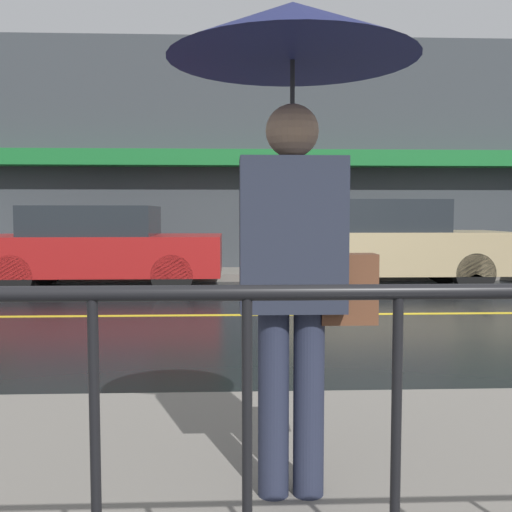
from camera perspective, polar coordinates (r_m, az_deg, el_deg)
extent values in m
plane|color=black|center=(8.33, 9.79, -5.49)|extent=(80.00, 80.00, 0.00)
cube|color=slate|center=(13.01, 5.33, -1.69)|extent=(28.00, 1.64, 0.15)
cube|color=gold|center=(8.33, 9.79, -5.46)|extent=(25.20, 0.12, 0.01)
cube|color=#383D42|center=(13.97, 4.85, 9.38)|extent=(28.00, 0.30, 5.34)
cube|color=#196B2D|center=(13.54, 5.08, 9.25)|extent=(16.80, 0.55, 0.35)
cylinder|color=#23283D|center=(2.66, 1.68, -13.83)|extent=(0.13, 0.13, 0.81)
cylinder|color=#23283D|center=(2.68, 5.04, -13.75)|extent=(0.13, 0.13, 0.81)
cube|color=#232838|center=(2.54, 3.43, 2.05)|extent=(0.44, 0.26, 0.65)
sphere|color=tan|center=(2.57, 3.47, 11.80)|extent=(0.22, 0.22, 0.22)
cylinder|color=#262628|center=(2.56, 3.47, 10.22)|extent=(0.02, 0.02, 0.73)
cone|color=#191E4C|center=(2.65, 3.51, 20.61)|extent=(1.05, 1.05, 0.24)
cube|color=brown|center=(2.60, 8.75, -3.09)|extent=(0.24, 0.12, 0.30)
cube|color=maroon|center=(11.05, -14.31, 0.14)|extent=(4.20, 1.93, 0.69)
cube|color=#1E2328|center=(11.06, -15.22, 3.27)|extent=(2.19, 1.78, 0.52)
cylinder|color=black|center=(11.73, -7.17, -0.97)|extent=(0.70, 0.22, 0.70)
cylinder|color=black|center=(10.03, -7.98, -1.83)|extent=(0.70, 0.22, 0.70)
cylinder|color=black|center=(12.22, -19.44, -0.97)|extent=(0.70, 0.22, 0.70)
cylinder|color=black|center=(10.60, -22.15, -1.77)|extent=(0.70, 0.22, 0.70)
cube|color=tan|center=(11.17, 12.27, 0.38)|extent=(4.31, 1.70, 0.75)
cube|color=#1E2328|center=(11.11, 11.46, 3.79)|extent=(2.24, 1.57, 0.57)
cylinder|color=black|center=(12.30, 17.40, -0.89)|extent=(0.70, 0.22, 0.70)
cylinder|color=black|center=(10.92, 20.03, -1.56)|extent=(0.70, 0.22, 0.70)
cylinder|color=black|center=(11.67, 4.95, -0.98)|extent=(0.70, 0.22, 0.70)
cylinder|color=black|center=(10.21, 6.02, -1.71)|extent=(0.70, 0.22, 0.70)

